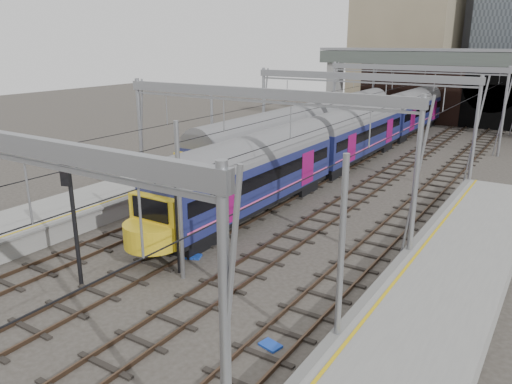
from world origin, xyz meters
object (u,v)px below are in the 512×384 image
Objects in this scene: train_second at (312,129)px; signal_near_left at (72,210)px; train_main at (388,120)px; signal_near_centre at (176,205)px.

train_second is 6.08× the size of signal_near_left.
train_main is 33.15m from signal_near_centre.
train_second is at bearing -114.52° from train_main.
train_main is 12.07× the size of signal_near_left.
train_second is (-4.00, -8.77, 0.01)m from train_main.
signal_near_left reaches higher than signal_near_centre.
train_main is 1.98× the size of train_second.
train_main is at bearing 65.48° from train_second.
signal_near_centre is at bearing -77.24° from train_second.
signal_near_centre reaches higher than train_second.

